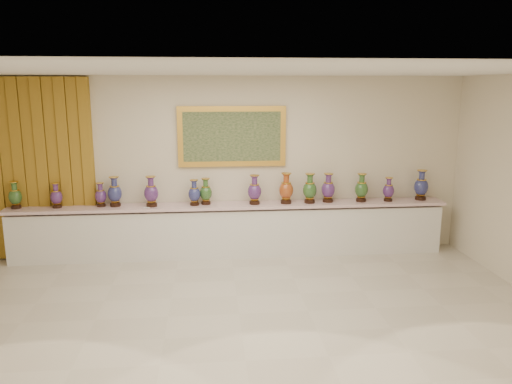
# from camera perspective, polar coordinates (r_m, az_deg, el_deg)

# --- Properties ---
(ground) EXTENTS (8.00, 8.00, 0.00)m
(ground) POSITION_cam_1_polar(r_m,az_deg,el_deg) (6.50, -1.94, -13.74)
(ground) COLOR beige
(ground) RESTS_ON ground
(room) EXTENTS (8.00, 8.00, 8.00)m
(room) POSITION_cam_1_polar(r_m,az_deg,el_deg) (8.67, -20.07, 3.01)
(room) COLOR beige
(room) RESTS_ON ground
(counter) EXTENTS (7.28, 0.48, 0.90)m
(counter) POSITION_cam_1_polar(r_m,az_deg,el_deg) (8.47, -2.91, -4.42)
(counter) COLOR white
(counter) RESTS_ON ground
(vase_0) EXTENTS (0.22, 0.22, 0.44)m
(vase_0) POSITION_cam_1_polar(r_m,az_deg,el_deg) (8.87, -25.82, -0.46)
(vase_0) COLOR black
(vase_0) RESTS_ON counter
(vase_1) EXTENTS (0.21, 0.21, 0.41)m
(vase_1) POSITION_cam_1_polar(r_m,az_deg,el_deg) (8.66, -21.86, -0.50)
(vase_1) COLOR black
(vase_1) RESTS_ON counter
(vase_2) EXTENTS (0.20, 0.20, 0.40)m
(vase_2) POSITION_cam_1_polar(r_m,az_deg,el_deg) (8.51, -17.32, -0.42)
(vase_2) COLOR black
(vase_2) RESTS_ON counter
(vase_3) EXTENTS (0.23, 0.23, 0.49)m
(vase_3) POSITION_cam_1_polar(r_m,az_deg,el_deg) (8.45, -15.84, -0.11)
(vase_3) COLOR black
(vase_3) RESTS_ON counter
(vase_4) EXTENTS (0.25, 0.25, 0.50)m
(vase_4) POSITION_cam_1_polar(r_m,az_deg,el_deg) (8.30, -11.89, -0.10)
(vase_4) COLOR black
(vase_4) RESTS_ON counter
(vase_5) EXTENTS (0.26, 0.26, 0.43)m
(vase_5) POSITION_cam_1_polar(r_m,az_deg,el_deg) (8.26, -7.06, -0.21)
(vase_5) COLOR black
(vase_5) RESTS_ON counter
(vase_6) EXTENTS (0.26, 0.26, 0.44)m
(vase_6) POSITION_cam_1_polar(r_m,az_deg,el_deg) (8.31, -5.75, -0.07)
(vase_6) COLOR black
(vase_6) RESTS_ON counter
(vase_7) EXTENTS (0.30, 0.30, 0.49)m
(vase_7) POSITION_cam_1_polar(r_m,az_deg,el_deg) (8.28, -0.17, 0.10)
(vase_7) COLOR black
(vase_7) RESTS_ON counter
(vase_8) EXTENTS (0.27, 0.27, 0.52)m
(vase_8) POSITION_cam_1_polar(r_m,az_deg,el_deg) (8.35, 3.47, 0.26)
(vase_8) COLOR black
(vase_8) RESTS_ON counter
(vase_9) EXTENTS (0.24, 0.24, 0.50)m
(vase_9) POSITION_cam_1_polar(r_m,az_deg,el_deg) (8.41, 6.17, 0.26)
(vase_9) COLOR black
(vase_9) RESTS_ON counter
(vase_10) EXTENTS (0.28, 0.28, 0.49)m
(vase_10) POSITION_cam_1_polar(r_m,az_deg,el_deg) (8.52, 8.25, 0.32)
(vase_10) COLOR black
(vase_10) RESTS_ON counter
(vase_11) EXTENTS (0.30, 0.30, 0.48)m
(vase_11) POSITION_cam_1_polar(r_m,az_deg,el_deg) (8.66, 11.96, 0.34)
(vase_11) COLOR black
(vase_11) RESTS_ON counter
(vase_12) EXTENTS (0.21, 0.21, 0.41)m
(vase_12) POSITION_cam_1_polar(r_m,az_deg,el_deg) (8.81, 14.90, 0.17)
(vase_12) COLOR black
(vase_12) RESTS_ON counter
(vase_13) EXTENTS (0.29, 0.29, 0.52)m
(vase_13) POSITION_cam_1_polar(r_m,az_deg,el_deg) (9.06, 18.36, 0.61)
(vase_13) COLOR black
(vase_13) RESTS_ON counter
(label_card) EXTENTS (0.10, 0.06, 0.00)m
(label_card) POSITION_cam_1_polar(r_m,az_deg,el_deg) (8.27, -12.37, -1.74)
(label_card) COLOR white
(label_card) RESTS_ON counter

